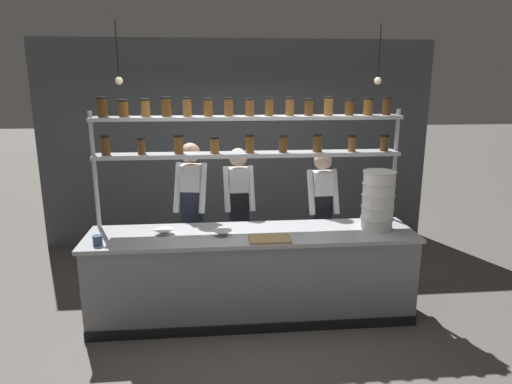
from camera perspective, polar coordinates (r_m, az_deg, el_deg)
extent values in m
plane|color=#5B5651|center=(5.02, -0.48, -15.08)|extent=(40.00, 40.00, 0.00)
cube|color=#4C5156|center=(6.80, -2.22, 5.98)|extent=(5.73, 0.12, 3.00)
cube|color=gray|center=(4.82, -0.49, -10.50)|extent=(3.27, 0.72, 0.88)
cube|color=#B7BABF|center=(4.65, -0.50, -5.33)|extent=(3.33, 0.76, 0.04)
cube|color=black|center=(4.68, -0.08, -16.70)|extent=(3.27, 0.03, 0.10)
cylinder|color=#B7BABF|center=(5.05, -19.10, -2.61)|extent=(0.04, 0.04, 2.13)
cylinder|color=#B7BABF|center=(5.28, 16.60, -1.72)|extent=(0.04, 0.04, 2.13)
cube|color=#B7BABF|center=(4.78, -0.86, 4.72)|extent=(3.17, 0.28, 0.04)
cylinder|color=#513314|center=(4.87, -18.31, 5.44)|extent=(0.09, 0.09, 0.17)
cylinder|color=black|center=(4.86, -18.40, 6.57)|extent=(0.09, 0.09, 0.02)
cylinder|color=#513314|center=(4.81, -14.13, 5.47)|extent=(0.08, 0.08, 0.15)
cylinder|color=black|center=(4.80, -14.19, 6.48)|extent=(0.08, 0.08, 0.02)
cylinder|color=brown|center=(4.76, -9.64, 5.77)|extent=(0.10, 0.10, 0.17)
cylinder|color=black|center=(4.75, -9.68, 6.92)|extent=(0.10, 0.10, 0.02)
cylinder|color=brown|center=(4.75, -5.19, 5.73)|extent=(0.09, 0.09, 0.15)
cylinder|color=black|center=(4.74, -5.22, 6.74)|extent=(0.09, 0.09, 0.02)
cylinder|color=brown|center=(4.77, -0.78, 5.93)|extent=(0.09, 0.09, 0.17)
cylinder|color=black|center=(4.76, -0.79, 7.05)|extent=(0.09, 0.09, 0.02)
cylinder|color=#513314|center=(4.81, 3.40, 5.92)|extent=(0.09, 0.09, 0.16)
cylinder|color=black|center=(4.80, 3.41, 6.98)|extent=(0.09, 0.09, 0.02)
cylinder|color=#513314|center=(4.88, 7.70, 5.98)|extent=(0.10, 0.10, 0.17)
cylinder|color=black|center=(4.87, 7.73, 7.07)|extent=(0.10, 0.10, 0.02)
cylinder|color=brown|center=(4.98, 11.91, 5.87)|extent=(0.08, 0.08, 0.15)
cylinder|color=black|center=(4.97, 11.96, 6.84)|extent=(0.08, 0.08, 0.02)
cylinder|color=#513314|center=(5.09, 15.74, 5.83)|extent=(0.09, 0.09, 0.15)
cylinder|color=black|center=(5.08, 15.81, 6.78)|extent=(0.09, 0.09, 0.02)
cube|color=#B7BABF|center=(4.74, -0.88, 9.26)|extent=(3.17, 0.28, 0.04)
cylinder|color=#513314|center=(4.84, -18.67, 9.91)|extent=(0.10, 0.10, 0.18)
cylinder|color=black|center=(4.83, -18.76, 11.07)|extent=(0.10, 0.10, 0.02)
cylinder|color=brown|center=(4.80, -16.25, 9.90)|extent=(0.10, 0.10, 0.15)
cylinder|color=black|center=(4.79, -16.32, 10.91)|extent=(0.10, 0.10, 0.02)
cylinder|color=brown|center=(4.76, -13.66, 10.08)|extent=(0.09, 0.09, 0.16)
cylinder|color=black|center=(4.76, -13.72, 11.14)|extent=(0.09, 0.09, 0.02)
cylinder|color=#513314|center=(4.74, -11.14, 10.29)|extent=(0.10, 0.10, 0.18)
cylinder|color=black|center=(4.73, -11.20, 11.47)|extent=(0.10, 0.10, 0.02)
cylinder|color=brown|center=(4.72, -8.61, 10.35)|extent=(0.09, 0.09, 0.17)
cylinder|color=black|center=(4.72, -8.65, 11.51)|extent=(0.09, 0.09, 0.02)
cylinder|color=brown|center=(4.72, -6.00, 10.37)|extent=(0.09, 0.09, 0.16)
cylinder|color=black|center=(4.71, -6.03, 11.46)|extent=(0.09, 0.09, 0.02)
cylinder|color=brown|center=(4.72, -3.43, 10.47)|extent=(0.09, 0.09, 0.17)
cylinder|color=black|center=(4.71, -3.44, 11.62)|extent=(0.09, 0.09, 0.02)
cylinder|color=brown|center=(4.73, -0.80, 10.45)|extent=(0.09, 0.09, 0.16)
cylinder|color=black|center=(4.73, -0.81, 11.54)|extent=(0.09, 0.09, 0.02)
cylinder|color=brown|center=(4.75, 1.65, 10.52)|extent=(0.08, 0.08, 0.17)
cylinder|color=black|center=(4.75, 1.66, 11.66)|extent=(0.09, 0.09, 0.02)
cylinder|color=brown|center=(4.78, 4.24, 10.49)|extent=(0.09, 0.09, 0.17)
cylinder|color=black|center=(4.78, 4.26, 11.62)|extent=(0.09, 0.09, 0.02)
cylinder|color=#513314|center=(4.82, 6.61, 10.38)|extent=(0.09, 0.09, 0.15)
cylinder|color=black|center=(4.81, 6.64, 11.40)|extent=(0.09, 0.09, 0.02)
cylinder|color=brown|center=(4.87, 9.05, 10.46)|extent=(0.09, 0.09, 0.17)
cylinder|color=black|center=(4.86, 9.09, 11.60)|extent=(0.09, 0.09, 0.02)
cylinder|color=#513314|center=(4.93, 11.58, 10.25)|extent=(0.09, 0.09, 0.15)
cylinder|color=black|center=(4.92, 11.63, 11.23)|extent=(0.09, 0.09, 0.02)
cylinder|color=brown|center=(4.99, 13.85, 10.24)|extent=(0.10, 0.10, 0.16)
cylinder|color=black|center=(4.98, 13.91, 11.27)|extent=(0.10, 0.10, 0.02)
cylinder|color=#513314|center=(5.06, 16.02, 10.18)|extent=(0.09, 0.09, 0.17)
cylinder|color=black|center=(5.05, 16.09, 11.24)|extent=(0.09, 0.09, 0.02)
cylinder|color=black|center=(5.46, -8.60, -7.85)|extent=(0.11, 0.11, 0.84)
cylinder|color=black|center=(5.43, -6.94, -7.95)|extent=(0.11, 0.11, 0.84)
cube|color=#232838|center=(5.25, -7.99, -1.76)|extent=(0.25, 0.21, 0.37)
cube|color=white|center=(5.17, -8.11, 1.79)|extent=(0.25, 0.22, 0.30)
sphere|color=tan|center=(5.12, -8.22, 4.86)|extent=(0.22, 0.22, 0.22)
cylinder|color=white|center=(5.18, -9.79, 0.56)|extent=(0.12, 0.27, 0.55)
cylinder|color=white|center=(5.11, -6.65, 0.49)|extent=(0.12, 0.27, 0.55)
cylinder|color=black|center=(5.60, -2.95, -7.39)|extent=(0.11, 0.11, 0.80)
cylinder|color=black|center=(5.62, -1.31, -7.30)|extent=(0.11, 0.11, 0.80)
cube|color=black|center=(5.43, -2.18, -1.70)|extent=(0.23, 0.18, 0.35)
cube|color=white|center=(5.36, -2.21, 1.55)|extent=(0.23, 0.19, 0.28)
sphere|color=beige|center=(5.30, -2.24, 4.37)|extent=(0.21, 0.21, 0.21)
cylinder|color=white|center=(5.30, -3.67, 0.34)|extent=(0.09, 0.25, 0.53)
cylinder|color=white|center=(5.34, -0.58, 0.46)|extent=(0.09, 0.25, 0.53)
cylinder|color=black|center=(5.60, 7.17, -7.60)|extent=(0.11, 0.11, 0.78)
cylinder|color=black|center=(5.64, 8.75, -7.49)|extent=(0.11, 0.11, 0.78)
cube|color=black|center=(5.44, 8.16, -2.04)|extent=(0.23, 0.18, 0.34)
cube|color=white|center=(5.36, 8.27, 1.12)|extent=(0.23, 0.19, 0.28)
sphere|color=beige|center=(5.31, 8.36, 3.87)|extent=(0.21, 0.21, 0.21)
cylinder|color=white|center=(5.29, 6.91, -0.05)|extent=(0.08, 0.25, 0.51)
cylinder|color=white|center=(5.37, 9.90, 0.06)|extent=(0.08, 0.25, 0.51)
cylinder|color=white|center=(4.90, 14.82, -3.86)|extent=(0.32, 0.32, 0.11)
cylinder|color=silver|center=(4.88, 14.87, -3.18)|extent=(0.34, 0.34, 0.01)
cylinder|color=white|center=(4.87, 14.91, -2.49)|extent=(0.32, 0.32, 0.11)
cylinder|color=silver|center=(4.85, 14.95, -1.79)|extent=(0.34, 0.34, 0.01)
cylinder|color=white|center=(4.83, 15.00, -1.09)|extent=(0.32, 0.32, 0.11)
cylinder|color=silver|center=(4.82, 15.04, -0.39)|extent=(0.34, 0.34, 0.01)
cylinder|color=white|center=(4.81, 15.09, 0.32)|extent=(0.32, 0.32, 0.11)
cylinder|color=silver|center=(4.79, 15.14, 1.03)|extent=(0.34, 0.34, 0.01)
cylinder|color=white|center=(4.78, 15.18, 1.75)|extent=(0.32, 0.32, 0.11)
cylinder|color=silver|center=(4.77, 15.23, 2.47)|extent=(0.34, 0.34, 0.01)
cube|color=#A88456|center=(4.43, 1.74, -5.87)|extent=(0.40, 0.26, 0.02)
cylinder|color=white|center=(4.68, -11.40, -5.14)|extent=(0.09, 0.09, 0.01)
cone|color=white|center=(4.68, -11.42, -4.90)|extent=(0.19, 0.19, 0.05)
cylinder|color=silver|center=(4.57, -4.24, -5.36)|extent=(0.09, 0.09, 0.01)
cone|color=silver|center=(4.57, -4.24, -5.11)|extent=(0.19, 0.19, 0.05)
cylinder|color=#334C70|center=(4.53, -19.19, -5.75)|extent=(0.09, 0.09, 0.10)
cylinder|color=black|center=(4.46, -17.01, 16.53)|extent=(0.01, 0.01, 0.53)
sphere|color=#F9E5B2|center=(4.46, -16.76, 13.16)|extent=(0.07, 0.07, 0.07)
cylinder|color=black|center=(4.66, 15.19, 16.51)|extent=(0.01, 0.01, 0.53)
sphere|color=#F9E5B2|center=(4.66, 14.98, 13.28)|extent=(0.07, 0.07, 0.07)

